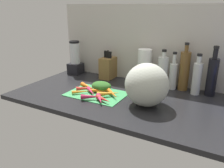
# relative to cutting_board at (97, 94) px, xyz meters

# --- Properties ---
(ground_plane) EXTENTS (1.70, 0.80, 0.03)m
(ground_plane) POSITION_rel_cutting_board_xyz_m (0.27, 0.07, -0.02)
(ground_plane) COLOR black
(wall_back) EXTENTS (1.70, 0.03, 0.60)m
(wall_back) POSITION_rel_cutting_board_xyz_m (0.27, 0.45, 0.30)
(wall_back) COLOR #BCB7AD
(wall_back) RESTS_ON ground_plane
(cutting_board) EXTENTS (0.40, 0.28, 0.01)m
(cutting_board) POSITION_rel_cutting_board_xyz_m (0.00, 0.00, 0.00)
(cutting_board) COLOR #338C4C
(cutting_board) RESTS_ON ground_plane
(carrot_0) EXTENTS (0.14, 0.11, 0.03)m
(carrot_0) POSITION_rel_cutting_board_xyz_m (-0.09, 0.01, 0.02)
(carrot_0) COLOR red
(carrot_0) RESTS_ON cutting_board
(carrot_1) EXTENTS (0.11, 0.12, 0.03)m
(carrot_1) POSITION_rel_cutting_board_xyz_m (0.10, -0.11, 0.02)
(carrot_1) COLOR #B2264C
(carrot_1) RESTS_ON cutting_board
(carrot_2) EXTENTS (0.12, 0.10, 0.02)m
(carrot_2) POSITION_rel_cutting_board_xyz_m (-0.09, -0.05, 0.02)
(carrot_2) COLOR orange
(carrot_2) RESTS_ON cutting_board
(carrot_3) EXTENTS (0.14, 0.08, 0.03)m
(carrot_3) POSITION_rel_cutting_board_xyz_m (-0.11, 0.05, 0.02)
(carrot_3) COLOR orange
(carrot_3) RESTS_ON cutting_board
(carrot_4) EXTENTS (0.14, 0.13, 0.04)m
(carrot_4) POSITION_rel_cutting_board_xyz_m (0.10, -0.01, 0.02)
(carrot_4) COLOR orange
(carrot_4) RESTS_ON cutting_board
(carrot_5) EXTENTS (0.11, 0.06, 0.03)m
(carrot_5) POSITION_rel_cutting_board_xyz_m (0.12, -0.11, 0.02)
(carrot_5) COLOR red
(carrot_5) RESTS_ON cutting_board
(carrot_6) EXTENTS (0.14, 0.10, 0.03)m
(carrot_6) POSITION_rel_cutting_board_xyz_m (0.03, -0.11, 0.02)
(carrot_6) COLOR #B2264C
(carrot_6) RESTS_ON cutting_board
(carrot_7) EXTENTS (0.13, 0.11, 0.03)m
(carrot_7) POSITION_rel_cutting_board_xyz_m (-0.03, -0.02, 0.02)
(carrot_7) COLOR #B2264C
(carrot_7) RESTS_ON cutting_board
(carrot_8) EXTENTS (0.15, 0.09, 0.03)m
(carrot_8) POSITION_rel_cutting_board_xyz_m (0.02, 0.03, 0.02)
(carrot_8) COLOR orange
(carrot_8) RESTS_ON cutting_board
(carrot_9) EXTENTS (0.16, 0.14, 0.04)m
(carrot_9) POSITION_rel_cutting_board_xyz_m (0.11, 0.01, 0.02)
(carrot_9) COLOR orange
(carrot_9) RESTS_ON cutting_board
(carrot_greens_pile) EXTENTS (0.15, 0.11, 0.06)m
(carrot_greens_pile) POSITION_rel_cutting_board_xyz_m (-0.00, 0.06, 0.04)
(carrot_greens_pile) COLOR #2D6023
(carrot_greens_pile) RESTS_ON cutting_board
(winter_squash) EXTENTS (0.27, 0.26, 0.26)m
(winter_squash) POSITION_rel_cutting_board_xyz_m (0.36, -0.01, 0.13)
(winter_squash) COLOR #B2B7A8
(winter_squash) RESTS_ON ground_plane
(knife_block) EXTENTS (0.10, 0.17, 0.23)m
(knife_block) POSITION_rel_cutting_board_xyz_m (-0.12, 0.37, 0.09)
(knife_block) COLOR brown
(knife_block) RESTS_ON ground_plane
(blender_appliance) EXTENTS (0.11, 0.11, 0.30)m
(blender_appliance) POSITION_rel_cutting_board_xyz_m (-0.44, 0.34, 0.12)
(blender_appliance) COLOR black
(blender_appliance) RESTS_ON ground_plane
(paper_towel_roll) EXTENTS (0.11, 0.11, 0.28)m
(paper_towel_roll) POSITION_rel_cutting_board_xyz_m (0.21, 0.36, 0.13)
(paper_towel_roll) COLOR white
(paper_towel_roll) RESTS_ON ground_plane
(bottle_0) EXTENTS (0.07, 0.07, 0.29)m
(bottle_0) POSITION_rel_cutting_board_xyz_m (0.36, 0.35, 0.12)
(bottle_0) COLOR silver
(bottle_0) RESTS_ON ground_plane
(bottle_1) EXTENTS (0.06, 0.06, 0.28)m
(bottle_1) POSITION_rel_cutting_board_xyz_m (0.43, 0.36, 0.10)
(bottle_1) COLOR silver
(bottle_1) RESTS_ON ground_plane
(bottle_2) EXTENTS (0.07, 0.07, 0.34)m
(bottle_2) POSITION_rel_cutting_board_xyz_m (0.50, 0.39, 0.14)
(bottle_2) COLOR brown
(bottle_2) RESTS_ON ground_plane
(bottle_3) EXTENTS (0.06, 0.06, 0.29)m
(bottle_3) POSITION_rel_cutting_board_xyz_m (0.60, 0.33, 0.12)
(bottle_3) COLOR silver
(bottle_3) RESTS_ON ground_plane
(bottle_4) EXTENTS (0.07, 0.07, 0.34)m
(bottle_4) POSITION_rel_cutting_board_xyz_m (0.69, 0.36, 0.14)
(bottle_4) COLOR black
(bottle_4) RESTS_ON ground_plane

